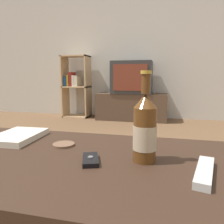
% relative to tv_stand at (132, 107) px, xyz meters
% --- Properties ---
extents(back_wall, '(8.00, 0.05, 2.60)m').
position_rel_tv_stand_xyz_m(back_wall, '(0.22, 0.27, 1.09)').
color(back_wall, beige).
rests_on(back_wall, ground_plane).
extents(coffee_table, '(1.28, 0.60, 0.41)m').
position_rel_tv_stand_xyz_m(coffee_table, '(0.22, -2.75, 0.15)').
color(coffee_table, '#332116').
rests_on(coffee_table, ground_plane).
extents(tv_stand, '(1.08, 0.40, 0.42)m').
position_rel_tv_stand_xyz_m(tv_stand, '(0.00, 0.00, 0.00)').
color(tv_stand, '#4C3828').
rests_on(tv_stand, ground_plane).
extents(television, '(0.61, 0.43, 0.49)m').
position_rel_tv_stand_xyz_m(television, '(-0.00, -0.00, 0.45)').
color(television, '#2D2D2D').
rests_on(television, tv_stand).
extents(bookshelf, '(0.43, 0.30, 1.01)m').
position_rel_tv_stand_xyz_m(bookshelf, '(-0.96, 0.06, 0.33)').
color(bookshelf, tan).
rests_on(bookshelf, ground_plane).
extents(beer_bottle, '(0.07, 0.07, 0.28)m').
position_rel_tv_stand_xyz_m(beer_bottle, '(0.43, -2.73, 0.31)').
color(beer_bottle, '#563314').
rests_on(beer_bottle, coffee_table).
extents(cell_phone, '(0.08, 0.11, 0.02)m').
position_rel_tv_stand_xyz_m(cell_phone, '(0.27, -2.78, 0.21)').
color(cell_phone, black).
rests_on(cell_phone, coffee_table).
extents(remote_control, '(0.08, 0.19, 0.02)m').
position_rel_tv_stand_xyz_m(remote_control, '(0.60, -2.80, 0.21)').
color(remote_control, beige).
rests_on(remote_control, coffee_table).
extents(coaster, '(0.08, 0.08, 0.01)m').
position_rel_tv_stand_xyz_m(coaster, '(0.12, -2.65, 0.21)').
color(coaster, brown).
rests_on(coaster, coffee_table).
extents(table_book, '(0.17, 0.24, 0.02)m').
position_rel_tv_stand_xyz_m(table_book, '(-0.10, -2.61, 0.22)').
color(table_book, beige).
rests_on(table_book, coffee_table).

